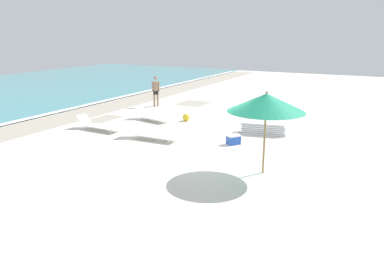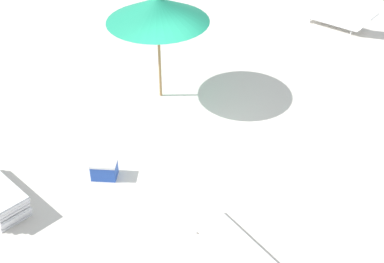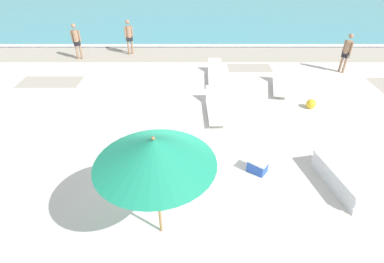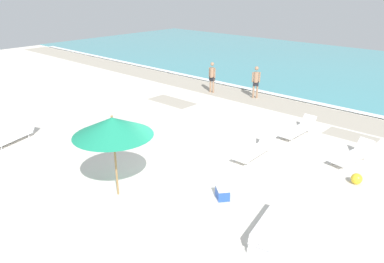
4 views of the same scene
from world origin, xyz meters
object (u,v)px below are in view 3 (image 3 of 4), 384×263
(sun_lounger_beside_umbrella, at_px, (280,84))
(cooler_box, at_px, (257,166))
(beachgoer_wading_adult, at_px, (128,35))
(beach_ball, at_px, (310,104))
(beachgoer_shoreline_child, at_px, (346,51))
(beachgoer_strolling_adult, at_px, (76,39))
(beach_umbrella, at_px, (154,152))
(sun_lounger_near_water_left, at_px, (215,108))
(lounger_stack, at_px, (341,178))
(sun_lounger_near_water_right, at_px, (215,75))

(sun_lounger_beside_umbrella, height_order, cooler_box, sun_lounger_beside_umbrella)
(beachgoer_wading_adult, xyz_separation_m, beach_ball, (7.65, -5.84, -0.82))
(beachgoer_wading_adult, relative_size, beachgoer_shoreline_child, 1.00)
(beachgoer_strolling_adult, xyz_separation_m, cooler_box, (7.51, -8.63, -0.81))
(beach_umbrella, height_order, beachgoer_shoreline_child, beach_umbrella)
(sun_lounger_near_water_left, xyz_separation_m, beachgoer_wading_adult, (-4.10, 6.20, 0.78))
(beach_umbrella, relative_size, sun_lounger_beside_umbrella, 1.24)
(lounger_stack, distance_m, beachgoer_strolling_adult, 13.28)
(beach_umbrella, bearing_deg, cooler_box, 38.48)
(beach_ball, bearing_deg, sun_lounger_beside_umbrella, 115.19)
(beach_umbrella, distance_m, beachgoer_strolling_adult, 11.79)
(beach_umbrella, xyz_separation_m, lounger_stack, (4.50, 1.39, -1.93))
(beachgoer_shoreline_child, height_order, cooler_box, beachgoer_shoreline_child)
(beachgoer_shoreline_child, distance_m, beach_ball, 4.34)
(sun_lounger_near_water_left, xyz_separation_m, cooler_box, (0.93, -3.17, -0.03))
(beach_umbrella, distance_m, sun_lounger_near_water_right, 8.47)
(lounger_stack, bearing_deg, beachgoer_strolling_adult, 124.37)
(lounger_stack, distance_m, sun_lounger_near_water_right, 7.24)
(beachgoer_shoreline_child, relative_size, cooler_box, 2.89)
(sun_lounger_near_water_left, xyz_separation_m, sun_lounger_near_water_right, (0.18, 2.95, -0.00))
(cooler_box, bearing_deg, beach_umbrella, 76.62)
(beachgoer_shoreline_child, bearing_deg, beachgoer_strolling_adult, -125.93)
(sun_lounger_near_water_left, height_order, beachgoer_strolling_adult, beachgoer_strolling_adult)
(sun_lounger_near_water_left, relative_size, beachgoer_strolling_adult, 1.26)
(beach_umbrella, distance_m, cooler_box, 3.72)
(sun_lounger_near_water_right, bearing_deg, sun_lounger_beside_umbrella, -19.59)
(beach_umbrella, relative_size, beachgoer_wading_adult, 1.43)
(sun_lounger_beside_umbrella, bearing_deg, beach_ball, -53.19)
(lounger_stack, distance_m, beachgoer_wading_adult, 12.21)
(beach_ball, height_order, cooler_box, cooler_box)
(sun_lounger_near_water_left, distance_m, sun_lounger_near_water_right, 2.95)
(beach_umbrella, relative_size, lounger_stack, 1.27)
(beach_umbrella, height_order, sun_lounger_near_water_left, beach_umbrella)
(beachgoer_shoreline_child, bearing_deg, sun_lounger_beside_umbrella, -88.94)
(sun_lounger_near_water_left, relative_size, beachgoer_shoreline_child, 1.26)
(beachgoer_strolling_adult, xyz_separation_m, beach_ball, (10.13, -5.11, -0.82))
(beach_umbrella, relative_size, cooler_box, 4.13)
(beachgoer_strolling_adult, bearing_deg, sun_lounger_beside_umbrella, -23.90)
(beachgoer_wading_adult, bearing_deg, sun_lounger_near_water_left, -90.49)
(lounger_stack, distance_m, beach_ball, 4.13)
(beachgoer_wading_adult, relative_size, cooler_box, 2.89)
(beach_umbrella, relative_size, beachgoer_strolling_adult, 1.43)
(lounger_stack, relative_size, cooler_box, 3.26)
(beach_umbrella, height_order, sun_lounger_beside_umbrella, beach_umbrella)
(sun_lounger_near_water_right, distance_m, beach_ball, 4.25)
(sun_lounger_near_water_right, xyz_separation_m, beach_ball, (3.37, -2.59, -0.04))
(sun_lounger_near_water_right, height_order, beachgoer_strolling_adult, beachgoer_strolling_adult)
(beach_umbrella, height_order, sun_lounger_near_water_right, beach_umbrella)
(beachgoer_strolling_adult, height_order, cooler_box, beachgoer_strolling_adult)
(beach_ball, xyz_separation_m, cooler_box, (-2.62, -3.52, 0.01))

